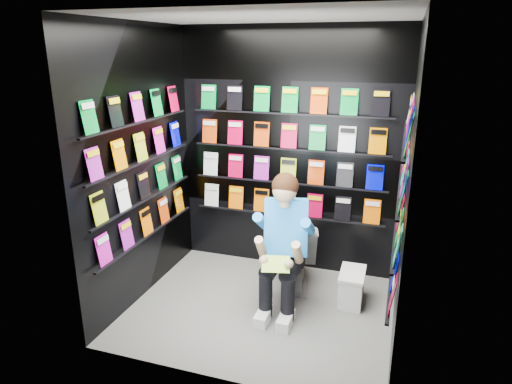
% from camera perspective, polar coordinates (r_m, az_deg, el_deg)
% --- Properties ---
extents(floor, '(2.40, 2.40, 0.00)m').
position_cam_1_polar(floor, '(4.46, 0.56, -14.44)').
color(floor, slate).
rests_on(floor, ground).
extents(ceiling, '(2.40, 2.40, 0.00)m').
position_cam_1_polar(ceiling, '(3.79, 0.68, 21.10)').
color(ceiling, white).
rests_on(ceiling, floor).
extents(wall_back, '(2.40, 0.04, 2.60)m').
position_cam_1_polar(wall_back, '(4.86, 4.19, 4.88)').
color(wall_back, black).
rests_on(wall_back, floor).
extents(wall_front, '(2.40, 0.04, 2.60)m').
position_cam_1_polar(wall_front, '(3.04, -5.09, -3.08)').
color(wall_front, black).
rests_on(wall_front, floor).
extents(wall_left, '(0.04, 2.00, 2.60)m').
position_cam_1_polar(wall_left, '(4.43, -14.37, 3.09)').
color(wall_left, black).
rests_on(wall_left, floor).
extents(wall_right, '(0.04, 2.00, 2.60)m').
position_cam_1_polar(wall_right, '(3.76, 18.31, 0.18)').
color(wall_right, black).
rests_on(wall_right, floor).
extents(comics_back, '(2.10, 0.06, 1.37)m').
position_cam_1_polar(comics_back, '(4.84, 4.10, 4.87)').
color(comics_back, '#DA430A').
rests_on(comics_back, wall_back).
extents(comics_left, '(0.06, 1.70, 1.37)m').
position_cam_1_polar(comics_left, '(4.41, -14.05, 3.13)').
color(comics_left, '#DA430A').
rests_on(comics_left, wall_left).
extents(comics_right, '(0.06, 1.70, 1.37)m').
position_cam_1_polar(comics_right, '(3.76, 17.87, 0.30)').
color(comics_right, '#DA430A').
rests_on(comics_right, wall_right).
extents(toilet, '(0.58, 0.83, 0.73)m').
position_cam_1_polar(toilet, '(4.73, 4.89, -7.49)').
color(toilet, white).
rests_on(toilet, floor).
extents(longbox, '(0.22, 0.39, 0.29)m').
position_cam_1_polar(longbox, '(4.60, 11.85, -11.70)').
color(longbox, silver).
rests_on(longbox, floor).
extents(longbox_lid, '(0.24, 0.41, 0.03)m').
position_cam_1_polar(longbox_lid, '(4.52, 11.98, -9.92)').
color(longbox_lid, silver).
rests_on(longbox_lid, longbox).
extents(reader, '(0.71, 0.89, 1.45)m').
position_cam_1_polar(reader, '(4.22, 3.83, -4.51)').
color(reader, '#348EEA').
rests_on(reader, toilet).
extents(held_comic, '(0.27, 0.20, 0.10)m').
position_cam_1_polar(held_comic, '(4.00, 2.50, -8.99)').
color(held_comic, green).
rests_on(held_comic, reader).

